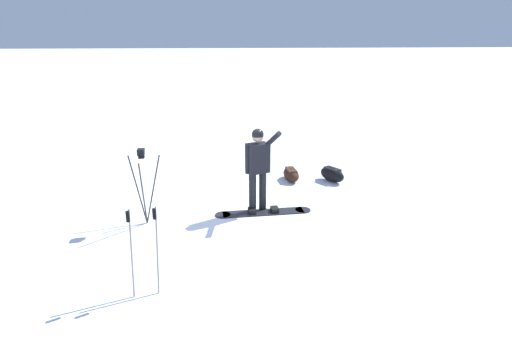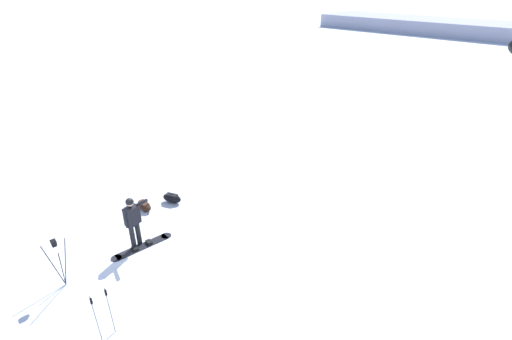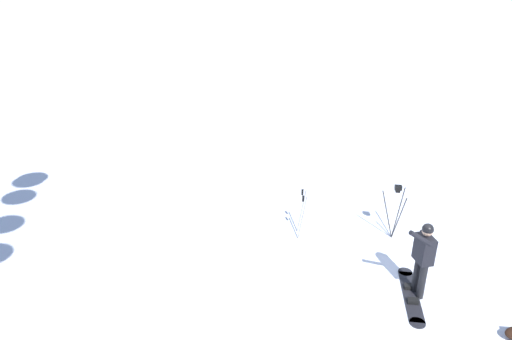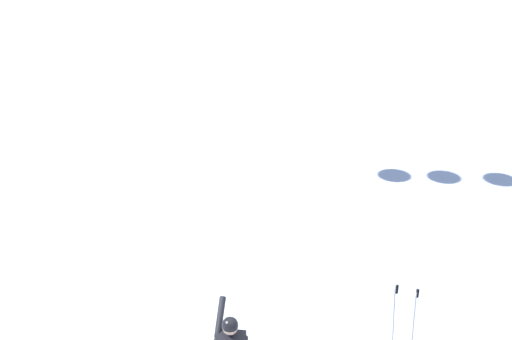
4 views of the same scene
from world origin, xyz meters
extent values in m
plane|color=white|center=(0.00, 0.00, 0.00)|extent=(300.00, 300.00, 0.00)
cylinder|color=black|center=(-0.69, -0.39, 0.39)|extent=(0.14, 0.14, 0.79)
cylinder|color=black|center=(-0.48, -0.31, 0.39)|extent=(0.14, 0.14, 0.79)
cube|color=black|center=(-0.58, -0.35, 1.06)|extent=(0.46, 0.38, 0.56)
sphere|color=tan|center=(-0.58, -0.35, 1.48)|extent=(0.21, 0.21, 0.21)
sphere|color=black|center=(-0.58, -0.35, 1.51)|extent=(0.22, 0.22, 0.22)
cylinder|color=black|center=(-0.83, -0.19, 1.45)|extent=(0.26, 0.51, 0.39)
cylinder|color=black|center=(-0.39, -0.30, 1.06)|extent=(0.09, 0.09, 0.56)
cube|color=black|center=(-0.68, -0.23, 0.01)|extent=(1.56, 0.31, 0.02)
cylinder|color=black|center=(-1.46, -0.23, 0.01)|extent=(0.30, 0.30, 0.02)
cylinder|color=black|center=(0.10, -0.22, 0.01)|extent=(0.30, 0.30, 0.02)
cube|color=black|center=(-0.90, -0.23, 0.06)|extent=(0.14, 0.20, 0.08)
cube|color=black|center=(-0.46, -0.23, 0.06)|extent=(0.14, 0.20, 0.08)
cylinder|color=#262628|center=(1.48, 0.09, 0.61)|extent=(0.03, 0.35, 1.23)
cylinder|color=#262628|center=(1.34, -0.16, 0.61)|extent=(0.32, 0.20, 1.23)
cylinder|color=#262628|center=(1.61, -0.18, 0.61)|extent=(0.29, 0.24, 1.23)
cube|color=black|center=(1.48, -0.08, 1.26)|extent=(0.10, 0.10, 0.06)
cube|color=black|center=(1.48, -0.08, 1.34)|extent=(0.12, 0.16, 0.10)
cylinder|color=gray|center=(1.08, 2.07, 0.58)|extent=(0.05, 0.20, 1.15)
cylinder|color=black|center=(1.08, 2.07, 1.09)|extent=(0.05, 0.05, 0.14)
cylinder|color=gray|center=(1.40, 2.10, 0.58)|extent=(0.03, 0.20, 1.15)
cylinder|color=black|center=(1.40, 2.10, 1.09)|extent=(0.05, 0.05, 0.14)
camera|label=1|loc=(0.48, 6.92, 3.18)|focal=28.79mm
camera|label=2|loc=(2.53, 8.66, 7.07)|focal=26.89mm
camera|label=3|loc=(-8.59, 1.71, 6.22)|focal=33.20mm
camera|label=4|loc=(2.47, -5.55, 6.35)|focal=39.31mm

